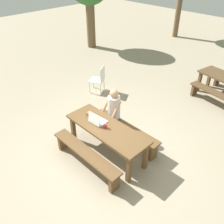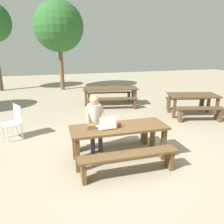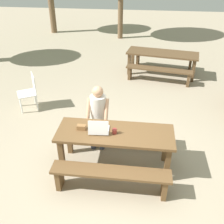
{
  "view_description": "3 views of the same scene",
  "coord_description": "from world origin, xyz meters",
  "px_view_note": "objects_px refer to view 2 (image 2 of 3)",
  "views": [
    {
      "loc": [
        3.07,
        -2.86,
        4.04
      ],
      "look_at": [
        -0.08,
        0.25,
        1.01
      ],
      "focal_mm": 38.75,
      "sensor_mm": 36.0,
      "label": 1
    },
    {
      "loc": [
        -1.3,
        -4.07,
        2.39
      ],
      "look_at": [
        -0.08,
        0.25,
        1.01
      ],
      "focal_mm": 34.98,
      "sensor_mm": 36.0,
      "label": 2
    },
    {
      "loc": [
        0.39,
        -3.67,
        3.45
      ],
      "look_at": [
        -0.08,
        0.25,
        1.01
      ],
      "focal_mm": 42.23,
      "sensor_mm": 36.0,
      "label": 3
    }
  ],
  "objects_px": {
    "laptop": "(107,125)",
    "person_seated": "(95,119)",
    "coffee_mug": "(119,125)",
    "tree_left": "(59,27)",
    "small_pouch": "(91,127)",
    "plastic_chair": "(14,121)",
    "picnic_table_mid": "(193,98)",
    "picnic_table_rear": "(110,90)",
    "picnic_table_front": "(119,132)"
  },
  "relations": [
    {
      "from": "laptop",
      "to": "person_seated",
      "type": "bearing_deg",
      "value": -83.0
    },
    {
      "from": "coffee_mug",
      "to": "tree_left",
      "type": "distance_m",
      "value": 8.75
    },
    {
      "from": "small_pouch",
      "to": "tree_left",
      "type": "height_order",
      "value": "tree_left"
    },
    {
      "from": "small_pouch",
      "to": "coffee_mug",
      "type": "distance_m",
      "value": 0.59
    },
    {
      "from": "laptop",
      "to": "person_seated",
      "type": "height_order",
      "value": "person_seated"
    },
    {
      "from": "small_pouch",
      "to": "coffee_mug",
      "type": "relative_size",
      "value": 1.74
    },
    {
      "from": "coffee_mug",
      "to": "plastic_chair",
      "type": "bearing_deg",
      "value": 140.77
    },
    {
      "from": "person_seated",
      "to": "plastic_chair",
      "type": "distance_m",
      "value": 2.33
    },
    {
      "from": "small_pouch",
      "to": "plastic_chair",
      "type": "relative_size",
      "value": 0.18
    },
    {
      "from": "tree_left",
      "to": "picnic_table_mid",
      "type": "bearing_deg",
      "value": -55.63
    },
    {
      "from": "picnic_table_rear",
      "to": "tree_left",
      "type": "xyz_separation_m",
      "value": [
        -1.69,
        3.95,
        2.66
      ]
    },
    {
      "from": "small_pouch",
      "to": "coffee_mug",
      "type": "xyz_separation_m",
      "value": [
        0.59,
        -0.05,
        0.0
      ]
    },
    {
      "from": "tree_left",
      "to": "plastic_chair",
      "type": "bearing_deg",
      "value": -104.22
    },
    {
      "from": "coffee_mug",
      "to": "small_pouch",
      "type": "bearing_deg",
      "value": 175.12
    },
    {
      "from": "plastic_chair",
      "to": "picnic_table_front",
      "type": "bearing_deg",
      "value": 21.31
    },
    {
      "from": "picnic_table_mid",
      "to": "tree_left",
      "type": "height_order",
      "value": "tree_left"
    },
    {
      "from": "coffee_mug",
      "to": "plastic_chair",
      "type": "xyz_separation_m",
      "value": [
        -2.32,
        1.9,
        -0.33
      ]
    },
    {
      "from": "person_seated",
      "to": "picnic_table_mid",
      "type": "relative_size",
      "value": 0.72
    },
    {
      "from": "coffee_mug",
      "to": "picnic_table_rear",
      "type": "distance_m",
      "value": 4.53
    },
    {
      "from": "person_seated",
      "to": "laptop",
      "type": "bearing_deg",
      "value": -79.05
    },
    {
      "from": "coffee_mug",
      "to": "picnic_table_mid",
      "type": "distance_m",
      "value": 4.16
    },
    {
      "from": "person_seated",
      "to": "picnic_table_rear",
      "type": "distance_m",
      "value": 4.03
    },
    {
      "from": "person_seated",
      "to": "tree_left",
      "type": "bearing_deg",
      "value": 92.15
    },
    {
      "from": "picnic_table_front",
      "to": "laptop",
      "type": "distance_m",
      "value": 0.33
    },
    {
      "from": "small_pouch",
      "to": "picnic_table_rear",
      "type": "relative_size",
      "value": 0.07
    },
    {
      "from": "coffee_mug",
      "to": "plastic_chair",
      "type": "relative_size",
      "value": 0.1
    },
    {
      "from": "coffee_mug",
      "to": "laptop",
      "type": "bearing_deg",
      "value": 178.35
    },
    {
      "from": "laptop",
      "to": "plastic_chair",
      "type": "height_order",
      "value": "laptop"
    },
    {
      "from": "picnic_table_front",
      "to": "small_pouch",
      "type": "distance_m",
      "value": 0.61
    },
    {
      "from": "laptop",
      "to": "tree_left",
      "type": "xyz_separation_m",
      "value": [
        -0.41,
        8.36,
        2.47
      ]
    },
    {
      "from": "picnic_table_front",
      "to": "picnic_table_mid",
      "type": "relative_size",
      "value": 1.12
    },
    {
      "from": "picnic_table_mid",
      "to": "laptop",
      "type": "bearing_deg",
      "value": -133.78
    },
    {
      "from": "picnic_table_front",
      "to": "coffee_mug",
      "type": "distance_m",
      "value": 0.16
    },
    {
      "from": "small_pouch",
      "to": "coffee_mug",
      "type": "bearing_deg",
      "value": -4.88
    },
    {
      "from": "person_seated",
      "to": "picnic_table_rear",
      "type": "xyz_separation_m",
      "value": [
        1.4,
        3.78,
        -0.14
      ]
    },
    {
      "from": "picnic_table_front",
      "to": "person_seated",
      "type": "xyz_separation_m",
      "value": [
        -0.4,
        0.59,
        0.12
      ]
    },
    {
      "from": "person_seated",
      "to": "picnic_table_rear",
      "type": "bearing_deg",
      "value": 69.69
    },
    {
      "from": "picnic_table_front",
      "to": "picnic_table_rear",
      "type": "height_order",
      "value": "picnic_table_front"
    },
    {
      "from": "picnic_table_mid",
      "to": "tree_left",
      "type": "distance_m",
      "value": 7.77
    },
    {
      "from": "plastic_chair",
      "to": "picnic_table_mid",
      "type": "relative_size",
      "value": 0.49
    },
    {
      "from": "coffee_mug",
      "to": "tree_left",
      "type": "height_order",
      "value": "tree_left"
    },
    {
      "from": "picnic_table_front",
      "to": "tree_left",
      "type": "height_order",
      "value": "tree_left"
    },
    {
      "from": "small_pouch",
      "to": "picnic_table_rear",
      "type": "height_order",
      "value": "small_pouch"
    },
    {
      "from": "picnic_table_front",
      "to": "tree_left",
      "type": "distance_m",
      "value": 8.77
    },
    {
      "from": "picnic_table_mid",
      "to": "person_seated",
      "type": "bearing_deg",
      "value": -141.86
    },
    {
      "from": "person_seated",
      "to": "plastic_chair",
      "type": "bearing_deg",
      "value": 146.72
    },
    {
      "from": "plastic_chair",
      "to": "picnic_table_mid",
      "type": "xyz_separation_m",
      "value": [
        5.76,
        0.44,
        0.16
      ]
    },
    {
      "from": "person_seated",
      "to": "small_pouch",
      "type": "bearing_deg",
      "value": -108.52
    },
    {
      "from": "small_pouch",
      "to": "person_seated",
      "type": "bearing_deg",
      "value": 71.48
    },
    {
      "from": "plastic_chair",
      "to": "tree_left",
      "type": "height_order",
      "value": "tree_left"
    }
  ]
}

